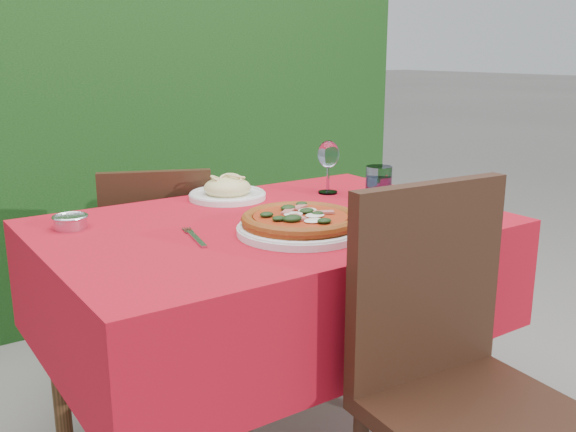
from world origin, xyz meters
TOP-DOWN VIEW (x-y plane):
  - hedge at (0.00, 1.55)m, footprint 3.20×0.55m
  - dining_table at (0.00, 0.00)m, footprint 1.26×0.86m
  - chair_near at (0.08, -0.62)m, footprint 0.45×0.45m
  - chair_far at (-0.10, 0.59)m, footprint 0.49×0.49m
  - pizza_plate at (-0.01, -0.16)m, footprint 0.37×0.37m
  - pasta_plate at (0.03, 0.31)m, footprint 0.25×0.25m
  - water_glass at (0.42, 0.02)m, footprint 0.08×0.08m
  - wine_glass at (0.35, 0.19)m, footprint 0.07×0.07m
  - fork at (-0.27, -0.06)m, footprint 0.07×0.20m
  - steel_ramekin at (-0.50, 0.24)m, footprint 0.09×0.09m

SIDE VIEW (x-z plane):
  - chair_far at x=-0.10m, z-range 0.06..0.89m
  - chair_near at x=0.08m, z-range 0.07..1.00m
  - dining_table at x=0.00m, z-range 0.22..0.97m
  - fork at x=-0.27m, z-range 0.75..0.75m
  - steel_ramekin at x=-0.50m, z-range 0.75..0.78m
  - pasta_plate at x=0.03m, z-range 0.74..0.81m
  - pizza_plate at x=-0.01m, z-range 0.75..0.81m
  - water_glass at x=0.42m, z-range 0.74..0.85m
  - wine_glass at x=0.35m, z-range 0.78..0.96m
  - hedge at x=0.00m, z-range 0.03..1.81m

